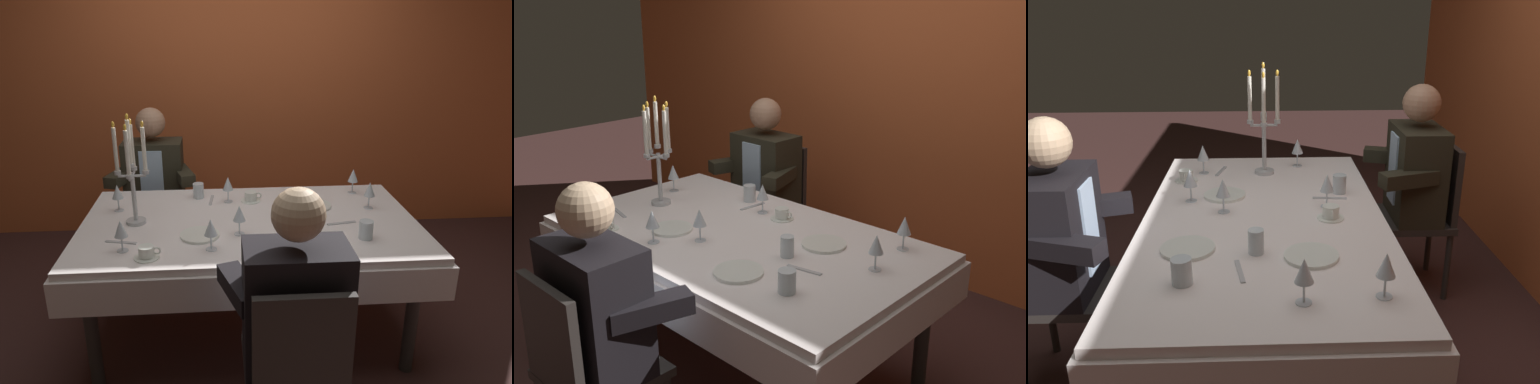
% 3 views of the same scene
% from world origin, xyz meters
% --- Properties ---
extents(ground_plane, '(12.00, 12.00, 0.00)m').
position_xyz_m(ground_plane, '(0.00, 0.00, 0.00)').
color(ground_plane, '#412623').
extents(back_wall, '(6.00, 0.12, 2.70)m').
position_xyz_m(back_wall, '(0.00, 1.66, 1.35)').
color(back_wall, '#D05E30').
rests_on(back_wall, ground_plane).
extents(dining_table, '(1.94, 1.14, 0.74)m').
position_xyz_m(dining_table, '(0.00, 0.00, 0.62)').
color(dining_table, white).
rests_on(dining_table, ground_plane).
extents(candelabra, '(0.19, 0.19, 0.62)m').
position_xyz_m(candelabra, '(-0.64, 0.01, 1.04)').
color(candelabra, silver).
rests_on(candelabra, dining_table).
extents(dinner_plate_0, '(0.21, 0.21, 0.01)m').
position_xyz_m(dinner_plate_0, '(0.41, 0.18, 0.75)').
color(dinner_plate_0, white).
rests_on(dinner_plate_0, dining_table).
extents(dinner_plate_1, '(0.21, 0.21, 0.01)m').
position_xyz_m(dinner_plate_1, '(-0.28, -0.20, 0.75)').
color(dinner_plate_1, white).
rests_on(dinner_plate_1, dining_table).
extents(dinner_plate_2, '(0.22, 0.22, 0.01)m').
position_xyz_m(dinner_plate_2, '(0.32, -0.31, 0.75)').
color(dinner_plate_2, white).
rests_on(dinner_plate_2, dining_table).
extents(wine_glass_0, '(0.07, 0.07, 0.16)m').
position_xyz_m(wine_glass_0, '(-0.07, -0.19, 0.85)').
color(wine_glass_0, silver).
rests_on(wine_glass_0, dining_table).
extents(wine_glass_1, '(0.07, 0.07, 0.16)m').
position_xyz_m(wine_glass_1, '(-0.77, 0.20, 0.86)').
color(wine_glass_1, silver).
rests_on(wine_glass_1, dining_table).
extents(wine_glass_2, '(0.07, 0.07, 0.16)m').
position_xyz_m(wine_glass_2, '(-0.66, -0.34, 0.86)').
color(wine_glass_2, silver).
rests_on(wine_glass_2, dining_table).
extents(wine_glass_3, '(0.07, 0.07, 0.16)m').
position_xyz_m(wine_glass_3, '(0.73, 0.13, 0.86)').
color(wine_glass_3, silver).
rests_on(wine_glass_3, dining_table).
extents(wine_glass_4, '(0.07, 0.07, 0.16)m').
position_xyz_m(wine_glass_4, '(-0.22, -0.36, 0.86)').
color(wine_glass_4, silver).
rests_on(wine_glass_4, dining_table).
extents(wine_glass_5, '(0.07, 0.07, 0.16)m').
position_xyz_m(wine_glass_5, '(0.70, 0.40, 0.85)').
color(wine_glass_5, silver).
rests_on(wine_glass_5, dining_table).
extents(wine_glass_6, '(0.07, 0.07, 0.16)m').
position_xyz_m(wine_glass_6, '(-0.12, 0.30, 0.86)').
color(wine_glass_6, silver).
rests_on(wine_glass_6, dining_table).
extents(water_tumbler_0, '(0.07, 0.07, 0.10)m').
position_xyz_m(water_tumbler_0, '(0.59, -0.29, 0.79)').
color(water_tumbler_0, silver).
rests_on(water_tumbler_0, dining_table).
extents(water_tumbler_1, '(0.07, 0.07, 0.10)m').
position_xyz_m(water_tumbler_1, '(-0.30, 0.39, 0.79)').
color(water_tumbler_1, silver).
rests_on(water_tumbler_1, dining_table).
extents(water_tumbler_2, '(0.06, 0.06, 0.10)m').
position_xyz_m(water_tumbler_2, '(0.36, -0.03, 0.79)').
color(water_tumbler_2, silver).
rests_on(water_tumbler_2, dining_table).
extents(coffee_cup_0, '(0.13, 0.12, 0.06)m').
position_xyz_m(coffee_cup_0, '(-0.52, -0.42, 0.77)').
color(coffee_cup_0, white).
rests_on(coffee_cup_0, dining_table).
extents(coffee_cup_1, '(0.13, 0.12, 0.06)m').
position_xyz_m(coffee_cup_1, '(0.03, 0.30, 0.77)').
color(coffee_cup_1, white).
rests_on(coffee_cup_1, dining_table).
extents(fork_0, '(0.17, 0.05, 0.01)m').
position_xyz_m(fork_0, '(0.51, -0.09, 0.74)').
color(fork_0, '#B7B7BC').
rests_on(fork_0, dining_table).
extents(spoon_1, '(0.03, 0.17, 0.01)m').
position_xyz_m(spoon_1, '(-0.22, 0.33, 0.74)').
color(spoon_1, '#B7B7BC').
rests_on(spoon_1, dining_table).
extents(fork_2, '(0.17, 0.06, 0.01)m').
position_xyz_m(fork_2, '(-0.68, -0.25, 0.74)').
color(fork_2, '#B7B7BC').
rests_on(fork_2, dining_table).
extents(seated_diner_0, '(0.63, 0.48, 1.24)m').
position_xyz_m(seated_diner_0, '(-0.65, 0.89, 0.74)').
color(seated_diner_0, '#312C29').
rests_on(seated_diner_0, ground_plane).
extents(seated_diner_1, '(0.63, 0.48, 1.24)m').
position_xyz_m(seated_diner_1, '(0.13, -0.89, 0.74)').
color(seated_diner_1, '#312C29').
rests_on(seated_diner_1, ground_plane).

